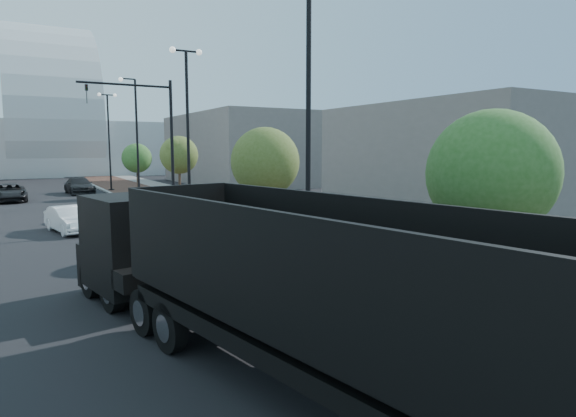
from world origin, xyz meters
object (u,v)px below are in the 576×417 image
dump_truck (200,273)px  pedestrian (273,206)px  dark_car_mid (10,193)px  white_sedan (69,219)px

dump_truck → pedestrian: dump_truck is taller
pedestrian → dark_car_mid: bearing=-36.9°
white_sedan → dark_car_mid: (-2.62, 17.36, 0.04)m
dump_truck → white_sedan: (-1.23, 15.90, -0.74)m
dump_truck → pedestrian: 17.56m
dump_truck → white_sedan: bearing=83.7°
dark_car_mid → dump_truck: bearing=-84.7°
dump_truck → pedestrian: (9.54, 14.73, -0.61)m
dump_truck → white_sedan: size_ratio=3.43×
white_sedan → pedestrian: pedestrian is taller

